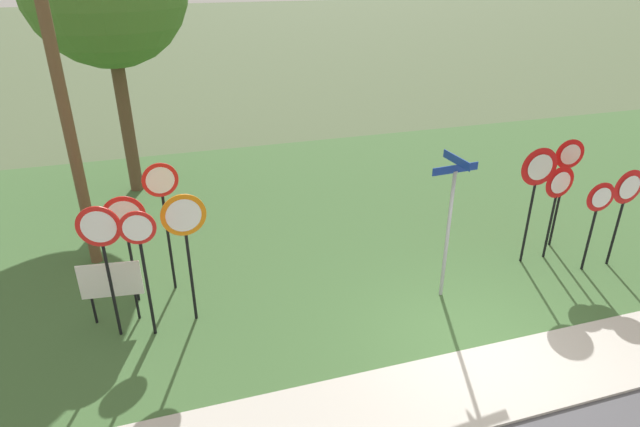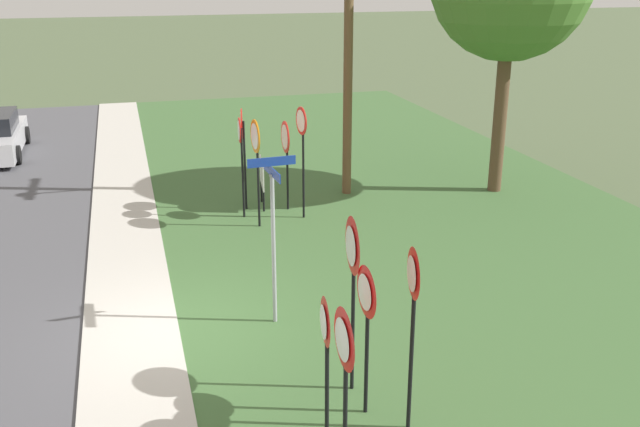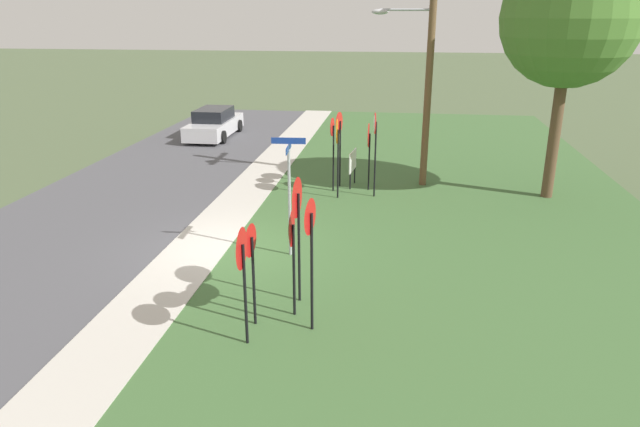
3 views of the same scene
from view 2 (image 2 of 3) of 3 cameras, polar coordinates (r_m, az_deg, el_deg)
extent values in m
plane|color=#4C5B3D|center=(12.76, -11.13, -9.12)|extent=(160.00, 160.00, 0.00)
cube|color=#BCB7AD|center=(12.73, -14.77, -9.33)|extent=(44.00, 1.60, 0.06)
cube|color=#3D6033|center=(14.34, 13.59, -5.90)|extent=(44.00, 12.00, 0.04)
cylinder|color=black|center=(17.55, -6.16, 3.18)|extent=(0.06, 0.06, 2.23)
cylinder|color=red|center=(17.28, -6.42, 6.59)|extent=(0.60, 0.07, 0.60)
cylinder|color=white|center=(17.28, -6.48, 6.59)|extent=(0.47, 0.04, 0.47)
cylinder|color=black|center=(17.38, -1.33, 3.55)|extent=(0.06, 0.06, 2.48)
cylinder|color=red|center=(17.09, -1.49, 7.37)|extent=(0.67, 0.10, 0.67)
cylinder|color=white|center=(17.08, -1.55, 7.37)|extent=(0.52, 0.07, 0.52)
cylinder|color=black|center=(16.87, -4.93, 2.60)|extent=(0.06, 0.06, 2.26)
cylinder|color=orange|center=(16.59, -5.17, 6.14)|extent=(0.78, 0.08, 0.78)
cylinder|color=white|center=(16.59, -5.23, 6.13)|extent=(0.60, 0.05, 0.61)
cylinder|color=black|center=(18.14, -5.99, 3.79)|extent=(0.06, 0.06, 2.28)
cylinder|color=red|center=(17.88, -6.24, 7.13)|extent=(0.72, 0.16, 0.73)
cylinder|color=white|center=(17.87, -6.29, 7.13)|extent=(0.56, 0.11, 0.57)
cylinder|color=black|center=(18.08, -2.61, 3.28)|extent=(0.06, 0.06, 1.95)
cylinder|color=red|center=(17.84, -2.78, 6.09)|extent=(0.79, 0.04, 0.79)
cylinder|color=white|center=(17.84, -2.83, 6.09)|extent=(0.62, 0.02, 0.62)
cylinder|color=black|center=(9.57, 7.28, -10.81)|extent=(0.06, 0.06, 2.35)
cone|color=red|center=(9.05, 7.34, -4.76)|extent=(0.68, 0.14, 0.68)
cone|color=silver|center=(9.04, 7.22, -4.77)|extent=(0.46, 0.09, 0.46)
cylinder|color=black|center=(9.42, 0.56, -13.10)|extent=(0.06, 0.06, 1.81)
cone|color=red|center=(8.99, 0.33, -8.61)|extent=(0.65, 0.09, 0.65)
cone|color=white|center=(8.98, 0.20, -8.63)|extent=(0.44, 0.05, 0.44)
cylinder|color=black|center=(8.82, 2.03, -15.04)|extent=(0.06, 0.06, 1.95)
cone|color=red|center=(8.34, 1.83, -9.98)|extent=(0.76, 0.04, 0.76)
cone|color=white|center=(8.34, 1.69, -10.00)|extent=(0.52, 0.02, 0.52)
cylinder|color=black|center=(9.94, 3.74, -10.86)|extent=(0.06, 0.06, 1.92)
cone|color=red|center=(9.52, 3.62, -6.25)|extent=(0.73, 0.05, 0.72)
cone|color=white|center=(9.51, 3.50, -6.27)|extent=(0.49, 0.03, 0.49)
cylinder|color=black|center=(10.35, 2.63, -8.20)|extent=(0.06, 0.06, 2.35)
cone|color=red|center=(9.88, 2.51, -2.59)|extent=(0.83, 0.09, 0.83)
cone|color=silver|center=(9.87, 2.39, -2.60)|extent=(0.57, 0.05, 0.57)
cylinder|color=#9EA0A8|center=(12.21, -3.70, -3.00)|extent=(0.07, 0.07, 2.65)
cylinder|color=#9EA0A8|center=(11.77, -3.84, 3.05)|extent=(0.09, 0.09, 0.03)
cube|color=navy|center=(11.76, -3.85, 3.33)|extent=(0.96, 0.09, 0.15)
cube|color=navy|center=(11.71, -3.87, 4.13)|extent=(0.08, 0.82, 0.15)
cylinder|color=brown|center=(18.85, 2.27, 13.48)|extent=(0.24, 0.24, 8.10)
cylinder|color=black|center=(18.88, -4.68, 1.72)|extent=(0.05, 0.05, 0.55)
cylinder|color=black|center=(18.15, -4.50, 1.00)|extent=(0.05, 0.05, 0.55)
cube|color=white|center=(18.33, -4.64, 3.23)|extent=(1.10, 0.16, 0.70)
cylinder|color=brown|center=(19.93, 14.16, 8.08)|extent=(0.36, 0.36, 4.55)
cylinder|color=black|center=(24.45, -22.90, 4.31)|extent=(0.60, 0.19, 0.60)
cylinder|color=black|center=(27.23, -22.29, 5.79)|extent=(0.60, 0.19, 0.60)
camera|label=1|loc=(16.99, -36.42, 16.53)|focal=29.69mm
camera|label=3|loc=(5.24, 95.63, -4.37)|focal=32.29mm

